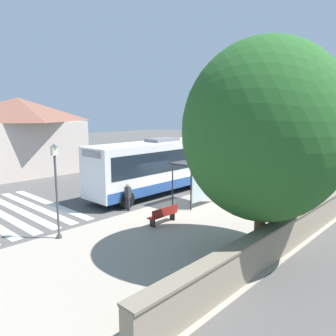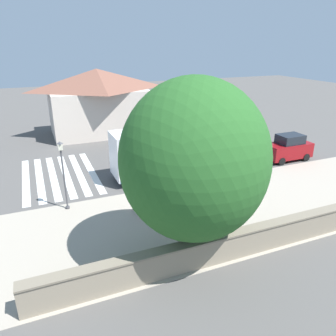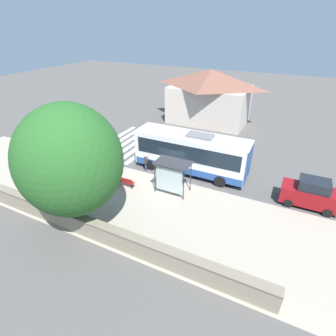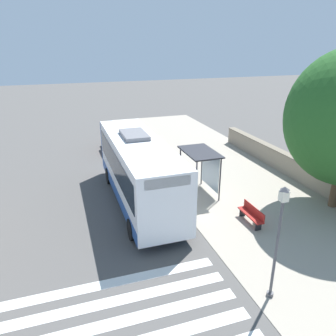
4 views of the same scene
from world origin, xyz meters
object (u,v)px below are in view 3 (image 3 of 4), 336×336
bus (191,152)px  bench (124,181)px  street_lamp_near (94,140)px  shade_tree (70,161)px  pedestrian (146,162)px  parked_car_behind_bus (310,194)px  bus_shelter (172,169)px

bus → bench: size_ratio=5.57×
street_lamp_near → shade_tree: shade_tree is taller
pedestrian → bench: bearing=175.0°
bus → street_lamp_near: size_ratio=2.37×
street_lamp_near → bus: bearing=-73.1°
bus → street_lamp_near: bearing=106.9°
shade_tree → bus: bearing=-21.6°
shade_tree → pedestrian: bearing=-0.9°
street_lamp_near → parked_car_behind_bus: size_ratio=1.07×
bus_shelter → pedestrian: bus_shelter is taller
bus → bus_shelter: bearing=178.1°
bench → pedestrian: bearing=-5.0°
bus_shelter → shade_tree: bearing=148.4°
parked_car_behind_bus → shade_tree: bearing=123.5°
bus → bus_shelter: (-3.72, 0.12, 0.21)m
bench → parked_car_behind_bus: parked_car_behind_bus is taller
bus → bench: 6.35m
street_lamp_near → pedestrian: bearing=-78.2°
bus → parked_car_behind_bus: size_ratio=2.54×
bench → street_lamp_near: 5.42m
bus_shelter → pedestrian: (2.12, 3.64, -1.24)m
bus_shelter → bench: bus_shelter is taller
bench → parked_car_behind_bus: 14.31m
shade_tree → parked_car_behind_bus: shade_tree is taller
street_lamp_near → shade_tree: size_ratio=0.51×
pedestrian → shade_tree: (-8.24, 0.13, 3.95)m
bus → street_lamp_near: (-2.61, 8.61, 0.57)m
pedestrian → shade_tree: bearing=179.1°
pedestrian → parked_car_behind_bus: (0.77, -13.50, 0.13)m
street_lamp_near → parked_car_behind_bus: 18.49m
bench → bus_shelter: bearing=-76.3°
pedestrian → shade_tree: 9.14m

